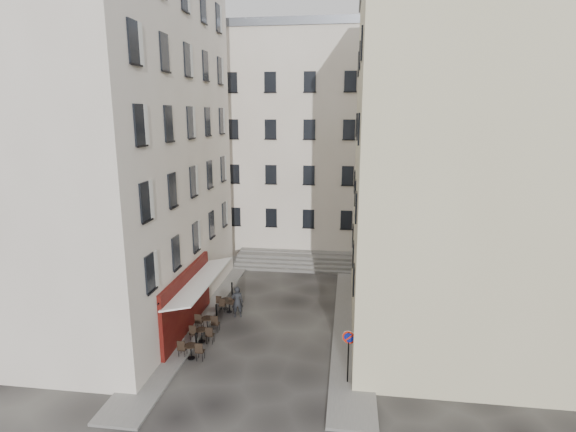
% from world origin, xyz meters
% --- Properties ---
extents(ground, '(90.00, 90.00, 0.00)m').
position_xyz_m(ground, '(0.00, 0.00, 0.00)').
color(ground, black).
rests_on(ground, ground).
extents(sidewalk_left, '(2.00, 22.00, 0.12)m').
position_xyz_m(sidewalk_left, '(-4.50, 4.00, 0.06)').
color(sidewalk_left, slate).
rests_on(sidewalk_left, ground).
extents(sidewalk_right, '(2.00, 18.00, 0.12)m').
position_xyz_m(sidewalk_right, '(4.50, 3.00, 0.06)').
color(sidewalk_right, slate).
rests_on(sidewalk_right, ground).
extents(building_left, '(12.20, 16.20, 20.60)m').
position_xyz_m(building_left, '(-10.50, 3.00, 10.31)').
color(building_left, beige).
rests_on(building_left, ground).
extents(building_right, '(12.20, 14.20, 18.60)m').
position_xyz_m(building_right, '(10.50, 3.50, 9.31)').
color(building_right, '#C3BA91').
rests_on(building_right, ground).
extents(building_back, '(18.20, 10.20, 18.60)m').
position_xyz_m(building_back, '(-1.00, 19.00, 9.31)').
color(building_back, beige).
rests_on(building_back, ground).
extents(cafe_storefront, '(1.74, 7.30, 3.50)m').
position_xyz_m(cafe_storefront, '(-4.32, 1.00, 1.88)').
color(cafe_storefront, '#440A09').
rests_on(cafe_storefront, ground).
extents(stone_steps, '(9.00, 3.15, 0.80)m').
position_xyz_m(stone_steps, '(0.00, 12.57, 0.40)').
color(stone_steps, slate).
rests_on(stone_steps, ground).
extents(bollard_near, '(0.12, 0.12, 0.98)m').
position_xyz_m(bollard_near, '(-3.25, -1.00, 0.53)').
color(bollard_near, black).
rests_on(bollard_near, ground).
extents(bollard_mid, '(0.12, 0.12, 0.98)m').
position_xyz_m(bollard_mid, '(-3.25, 2.50, 0.53)').
color(bollard_mid, black).
rests_on(bollard_mid, ground).
extents(bollard_far, '(0.12, 0.12, 0.98)m').
position_xyz_m(bollard_far, '(-3.25, 6.00, 0.53)').
color(bollard_far, black).
rests_on(bollard_far, ground).
extents(no_parking_sign, '(0.56, 0.21, 2.54)m').
position_xyz_m(no_parking_sign, '(4.30, -2.87, 1.80)').
color(no_parking_sign, black).
rests_on(no_parking_sign, ground).
extents(bistro_table_a, '(1.31, 0.61, 0.92)m').
position_xyz_m(bistro_table_a, '(-3.24, -1.77, 0.47)').
color(bistro_table_a, black).
rests_on(bistro_table_a, ground).
extents(bistro_table_b, '(1.29, 0.61, 0.91)m').
position_xyz_m(bistro_table_b, '(-3.26, -0.11, 0.46)').
color(bistro_table_b, black).
rests_on(bistro_table_b, ground).
extents(bistro_table_c, '(1.35, 0.63, 0.95)m').
position_xyz_m(bistro_table_c, '(-3.36, 1.16, 0.49)').
color(bistro_table_c, black).
rests_on(bistro_table_c, ground).
extents(bistro_table_d, '(1.22, 0.57, 0.86)m').
position_xyz_m(bistro_table_d, '(-2.77, 3.57, 0.44)').
color(bistro_table_d, black).
rests_on(bistro_table_d, ground).
extents(bistro_table_e, '(1.18, 0.56, 0.83)m').
position_xyz_m(bistro_table_e, '(-3.10, 4.01, 0.43)').
color(bistro_table_e, black).
rests_on(bistro_table_e, ground).
extents(pedestrian, '(0.76, 0.59, 1.87)m').
position_xyz_m(pedestrian, '(-2.16, 3.10, 0.94)').
color(pedestrian, black).
rests_on(pedestrian, ground).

